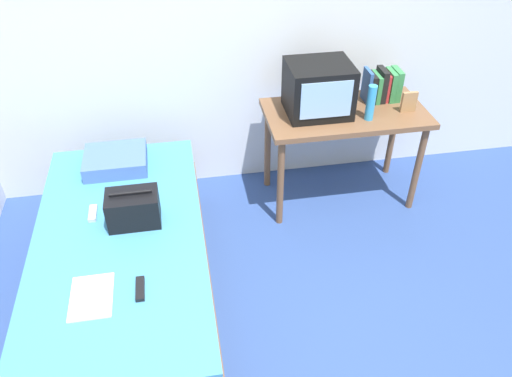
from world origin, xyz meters
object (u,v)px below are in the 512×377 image
at_px(handbag, 133,208).
at_px(water_bottle, 371,103).
at_px(bed, 126,271).
at_px(picture_frame, 409,102).
at_px(book_row, 382,86).
at_px(desk, 344,123).
at_px(tv, 318,89).
at_px(remote_dark, 140,289).
at_px(pillow, 116,160).
at_px(remote_silver, 93,213).
at_px(magazine, 91,297).

bearing_deg(handbag, water_bottle, 19.25).
height_order(bed, handbag, handbag).
xyz_separation_m(bed, picture_frame, (2.03, 0.74, 0.57)).
bearing_deg(bed, picture_frame, 20.01).
relative_size(water_bottle, book_row, 0.99).
height_order(desk, book_row, book_row).
relative_size(tv, remote_dark, 2.82).
xyz_separation_m(pillow, remote_dark, (0.16, -1.14, -0.04)).
distance_m(tv, remote_dark, 1.84).
relative_size(tv, remote_silver, 3.06).
bearing_deg(book_row, pillow, -173.20).
bearing_deg(pillow, remote_dark, -81.89).
bearing_deg(remote_silver, bed, -55.64).
bearing_deg(desk, water_bottle, -49.48).
distance_m(picture_frame, pillow, 2.08).
relative_size(desk, handbag, 3.87).
xyz_separation_m(water_bottle, handbag, (-1.62, -0.57, -0.24)).
bearing_deg(water_bottle, bed, -158.31).
bearing_deg(book_row, bed, -153.55).
relative_size(book_row, handbag, 0.86).
height_order(bed, book_row, book_row).
height_order(tv, picture_frame, tv).
xyz_separation_m(desk, book_row, (0.30, 0.13, 0.21)).
bearing_deg(bed, water_bottle, 21.69).
relative_size(water_bottle, magazine, 0.87).
bearing_deg(pillow, desk, 3.67).
relative_size(handbag, magazine, 1.03).
distance_m(book_row, magazine, 2.47).
bearing_deg(remote_dark, pillow, 98.11).
xyz_separation_m(desk, pillow, (-1.64, -0.11, -0.06)).
relative_size(water_bottle, remote_silver, 1.76).
height_order(tv, magazine, tv).
xyz_separation_m(desk, water_bottle, (0.12, -0.14, 0.23)).
xyz_separation_m(remote_dark, remote_silver, (-0.28, 0.65, 0.00)).
distance_m(magazine, remote_silver, 0.66).
bearing_deg(remote_dark, picture_frame, 31.50).
xyz_separation_m(bed, desk, (1.60, 0.82, 0.39)).
xyz_separation_m(bed, water_bottle, (1.72, 0.68, 0.62)).
height_order(desk, remote_silver, desk).
bearing_deg(magazine, tv, 40.36).
relative_size(water_bottle, picture_frame, 1.68).
xyz_separation_m(book_row, magazine, (-2.02, -1.38, -0.32)).
height_order(water_bottle, picture_frame, water_bottle).
bearing_deg(magazine, bed, 75.40).
bearing_deg(water_bottle, desk, 130.52).
xyz_separation_m(picture_frame, pillow, (-2.07, -0.02, -0.24)).
bearing_deg(remote_silver, desk, 18.76).
distance_m(tv, picture_frame, 0.66).
height_order(book_row, magazine, book_row).
distance_m(desk, magazine, 2.13).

